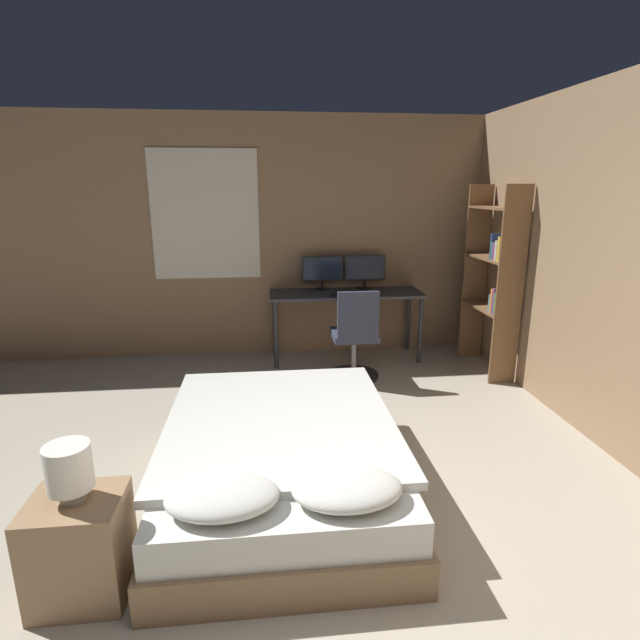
{
  "coord_description": "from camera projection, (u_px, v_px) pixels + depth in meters",
  "views": [
    {
      "loc": [
        -0.3,
        -1.67,
        1.91
      ],
      "look_at": [
        0.18,
        2.66,
        0.75
      ],
      "focal_mm": 28.0,
      "sensor_mm": 36.0,
      "label": 1
    }
  ],
  "objects": [
    {
      "name": "monitor_right",
      "position": [
        365.0,
        270.0,
        5.73
      ],
      "size": [
        0.47,
        0.16,
        0.38
      ],
      "color": "black",
      "rests_on": "desk"
    },
    {
      "name": "bedside_lamp",
      "position": [
        69.0,
        468.0,
        2.26
      ],
      "size": [
        0.2,
        0.2,
        0.28
      ],
      "color": "gray",
      "rests_on": "nightstand"
    },
    {
      "name": "computer_mouse",
      "position": [
        375.0,
        293.0,
        5.42
      ],
      "size": [
        0.07,
        0.05,
        0.04
      ],
      "color": "black",
      "rests_on": "desk"
    },
    {
      "name": "monitor_left",
      "position": [
        322.0,
        270.0,
        5.67
      ],
      "size": [
        0.47,
        0.16,
        0.38
      ],
      "color": "black",
      "rests_on": "desk"
    },
    {
      "name": "nightstand",
      "position": [
        80.0,
        548.0,
        2.37
      ],
      "size": [
        0.43,
        0.37,
        0.52
      ],
      "color": "#997551",
      "rests_on": "ground_plane"
    },
    {
      "name": "desk",
      "position": [
        346.0,
        300.0,
        5.6
      ],
      "size": [
        1.7,
        0.58,
        0.78
      ],
      "color": "#38383D",
      "rests_on": "ground_plane"
    },
    {
      "name": "office_chair",
      "position": [
        355.0,
        343.0,
        5.05
      ],
      "size": [
        0.52,
        0.52,
        0.95
      ],
      "color": "black",
      "rests_on": "ground_plane"
    },
    {
      "name": "wall_side_right",
      "position": [
        630.0,
        271.0,
        3.46
      ],
      "size": [
        0.06,
        12.0,
        2.7
      ],
      "color": "#8E7051",
      "rests_on": "ground_plane"
    },
    {
      "name": "bookshelf",
      "position": [
        496.0,
        273.0,
        5.08
      ],
      "size": [
        0.27,
        0.85,
        1.95
      ],
      "color": "brown",
      "rests_on": "ground_plane"
    },
    {
      "name": "keyboard",
      "position": [
        349.0,
        295.0,
        5.39
      ],
      "size": [
        0.39,
        0.13,
        0.02
      ],
      "color": "black",
      "rests_on": "desk"
    },
    {
      "name": "bed",
      "position": [
        281.0,
        459.0,
        3.18
      ],
      "size": [
        1.45,
        2.0,
        0.55
      ],
      "color": "#846647",
      "rests_on": "ground_plane"
    },
    {
      "name": "wall_back",
      "position": [
        289.0,
        238.0,
        5.71
      ],
      "size": [
        12.0,
        0.08,
        2.7
      ],
      "color": "#8E7051",
      "rests_on": "ground_plane"
    }
  ]
}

